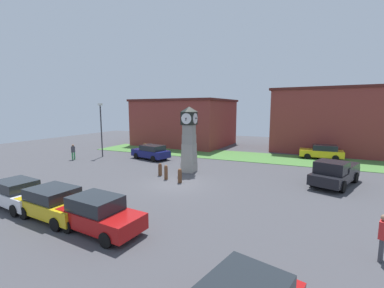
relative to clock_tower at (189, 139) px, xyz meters
The scene contains 18 objects.
ground_plane 4.73m from the clock_tower, 80.51° to the right, with size 69.92×69.92×0.00m, color #424247.
clock_tower is the anchor object (origin of this frame).
bollard_near_tower 3.59m from the clock_tower, 127.63° to the right, with size 0.31×0.31×1.04m.
bollard_mid_row 3.81m from the clock_tower, 102.03° to the right, with size 0.28×0.28×1.14m.
bollard_far_row 4.18m from the clock_tower, 77.22° to the right, with size 0.31×0.31×1.08m.
car_navy_sedan 12.65m from the clock_tower, 115.97° to the right, with size 4.08×2.25×1.49m.
car_near_tower 11.81m from the clock_tower, 101.22° to the right, with size 4.29×2.36×1.51m.
car_by_building 11.87m from the clock_tower, 85.87° to the right, with size 4.16×2.21×1.59m.
car_far_lot 7.38m from the clock_tower, 150.30° to the left, with size 4.70×2.89×1.55m.
car_end_of_row 15.75m from the clock_tower, 45.30° to the left, with size 4.36×1.98×1.55m.
pickup_truck 11.45m from the clock_tower, ahead, with size 3.76×5.61×1.85m.
bench 12.96m from the clock_tower, 141.38° to the left, with size 1.63×1.31×0.90m.
pedestrian_near_bench 13.73m from the clock_tower, behind, with size 0.45×0.46×1.69m.
pedestrian_crossing_lot 15.19m from the clock_tower, 38.30° to the right, with size 0.36×0.46×1.76m.
street_lamp_near_road 12.27m from the clock_tower, 168.66° to the left, with size 0.50×0.24×6.07m.
warehouse_blue_far 17.54m from the clock_tower, 116.53° to the left, with size 14.27×11.70×6.82m.
storefront_low_left 21.71m from the clock_tower, 50.94° to the left, with size 17.68×10.23×8.00m.
grass_verge_far 10.59m from the clock_tower, 63.23° to the left, with size 41.95×6.08×0.04m, color #477A38.
Camera 1 is at (8.42, -16.30, 5.49)m, focal length 24.00 mm.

